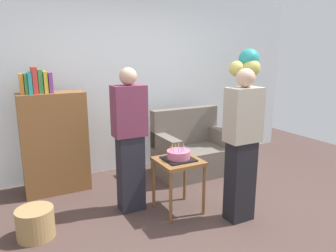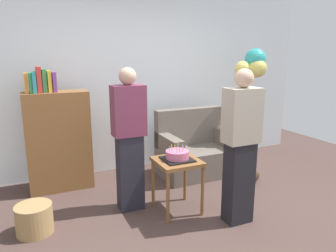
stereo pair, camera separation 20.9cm
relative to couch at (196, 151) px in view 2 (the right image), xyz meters
The scene contains 11 objects.
ground_plane 1.56m from the couch, 116.97° to the right, with size 8.00×8.00×0.00m, color #4C3833.
wall_back 1.41m from the couch, 134.83° to the left, with size 6.00×0.10×2.70m, color silver.
couch is the anchor object (origin of this frame).
bookshelf 1.97m from the couch, behind, with size 0.80×0.36×1.62m.
side_table 1.24m from the couch, 129.04° to the right, with size 0.48×0.48×0.62m.
birthday_cake 1.27m from the couch, 129.04° to the right, with size 0.32×0.32×0.17m.
person_blowing_candles 1.49m from the couch, 151.55° to the right, with size 0.36×0.22×1.63m.
person_holding_cake 1.54m from the couch, 101.20° to the right, with size 0.36×0.22×1.63m.
wicker_basket 2.42m from the couch, 161.14° to the right, with size 0.36×0.36×0.30m, color #A88451.
handbag 0.88m from the couch, 53.20° to the right, with size 0.28×0.14×0.20m, color #473328.
balloon_bunch 1.55m from the couch, ahead, with size 0.49×0.37×1.85m.
Camera 2 is at (-1.56, -2.60, 1.77)m, focal length 33.72 mm.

